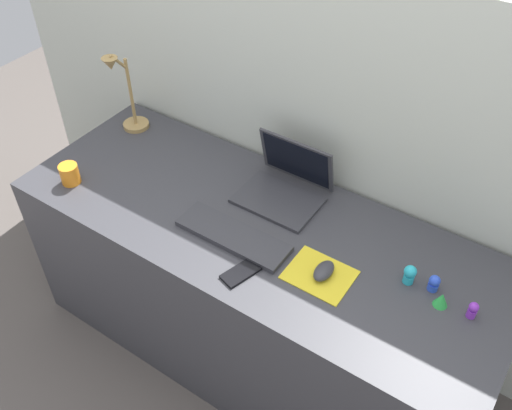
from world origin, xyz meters
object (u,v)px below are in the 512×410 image
(cell_phone, at_px, (241,273))
(toy_figurine_green, at_px, (441,300))
(toy_figurine_blue, at_px, (434,283))
(laptop, at_px, (285,182))
(keyboard, at_px, (233,236))
(desk_lamp, at_px, (125,95))
(toy_figurine_cyan, at_px, (410,274))
(coffee_mug, at_px, (70,174))
(toy_figurine_purple, at_px, (473,310))
(mouse, at_px, (324,271))

(cell_phone, relative_size, toy_figurine_green, 2.53)
(toy_figurine_green, height_order, toy_figurine_blue, toy_figurine_blue)
(laptop, relative_size, toy_figurine_green, 5.93)
(keyboard, xyz_separation_m, cell_phone, (0.12, -0.12, -0.01))
(desk_lamp, xyz_separation_m, toy_figurine_cyan, (1.31, -0.13, -0.13))
(cell_phone, distance_m, toy_figurine_blue, 0.61)
(laptop, height_order, keyboard, laptop)
(keyboard, xyz_separation_m, toy_figurine_cyan, (0.58, 0.15, 0.03))
(coffee_mug, bearing_deg, keyboard, 8.56)
(cell_phone, relative_size, toy_figurine_blue, 2.19)
(keyboard, bearing_deg, toy_figurine_purple, 9.45)
(desk_lamp, distance_m, toy_figurine_green, 1.45)
(cell_phone, height_order, toy_figurine_blue, toy_figurine_blue)
(cell_phone, distance_m, toy_figurine_green, 0.63)
(laptop, height_order, toy_figurine_cyan, laptop)
(desk_lamp, bearing_deg, toy_figurine_blue, -4.60)
(cell_phone, distance_m, toy_figurine_cyan, 0.54)
(laptop, relative_size, mouse, 3.12)
(coffee_mug, relative_size, toy_figurine_blue, 1.35)
(coffee_mug, xyz_separation_m, toy_figurine_green, (1.38, 0.22, -0.01))
(toy_figurine_cyan, bearing_deg, laptop, 165.10)
(laptop, height_order, toy_figurine_purple, laptop)
(keyboard, bearing_deg, laptop, 85.28)
(mouse, xyz_separation_m, cell_phone, (-0.23, -0.14, -0.02))
(desk_lamp, bearing_deg, toy_figurine_cyan, -5.52)
(toy_figurine_cyan, bearing_deg, coffee_mug, -168.60)
(keyboard, height_order, toy_figurine_cyan, toy_figurine_cyan)
(laptop, relative_size, toy_figurine_purple, 5.05)
(keyboard, bearing_deg, toy_figurine_cyan, 14.72)
(coffee_mug, bearing_deg, mouse, 7.12)
(mouse, bearing_deg, toy_figurine_purple, 13.36)
(keyboard, distance_m, toy_figurine_purple, 0.80)
(toy_figurine_green, xyz_separation_m, toy_figurine_blue, (-0.04, 0.05, 0.00))
(coffee_mug, xyz_separation_m, toy_figurine_cyan, (1.26, 0.26, -0.00))
(cell_phone, relative_size, toy_figurine_purple, 2.15)
(toy_figurine_green, bearing_deg, coffee_mug, -170.80)
(keyboard, height_order, cell_phone, keyboard)
(cell_phone, height_order, toy_figurine_cyan, toy_figurine_cyan)
(keyboard, xyz_separation_m, mouse, (0.34, 0.02, 0.01))
(coffee_mug, xyz_separation_m, toy_figurine_purple, (1.47, 0.23, -0.01))
(keyboard, distance_m, cell_phone, 0.17)
(desk_lamp, relative_size, coffee_mug, 4.69)
(laptop, relative_size, coffee_mug, 3.80)
(cell_phone, xyz_separation_m, toy_figurine_cyan, (0.46, 0.27, 0.03))
(keyboard, xyz_separation_m, coffee_mug, (-0.69, -0.10, 0.03))
(laptop, distance_m, coffee_mug, 0.82)
(keyboard, bearing_deg, mouse, 4.18)
(cell_phone, bearing_deg, toy_figurine_green, 38.91)
(mouse, height_order, desk_lamp, desk_lamp)
(desk_lamp, xyz_separation_m, toy_figurine_green, (1.43, -0.16, -0.15))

